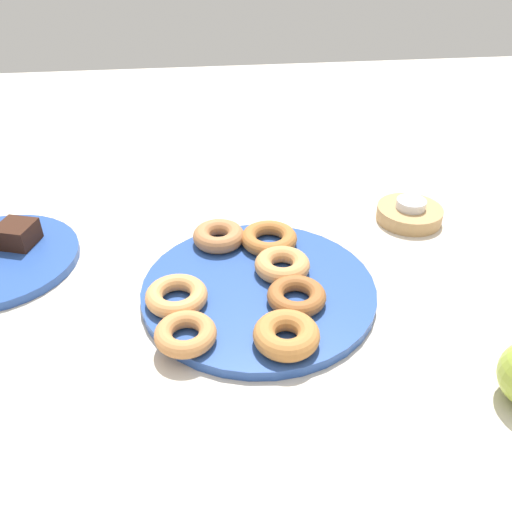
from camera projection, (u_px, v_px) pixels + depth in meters
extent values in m
plane|color=beige|center=(259.00, 294.00, 0.76)|extent=(2.40, 2.40, 0.00)
cylinder|color=#284C9E|center=(259.00, 289.00, 0.75)|extent=(0.33, 0.33, 0.01)
torus|color=#BC7A3D|center=(286.00, 335.00, 0.64)|extent=(0.12, 0.12, 0.03)
torus|color=tan|center=(177.00, 296.00, 0.71)|extent=(0.12, 0.12, 0.02)
torus|color=#AD6B33|center=(269.00, 238.00, 0.83)|extent=(0.12, 0.12, 0.02)
torus|color=#995B2D|center=(297.00, 296.00, 0.71)|extent=(0.08, 0.08, 0.02)
torus|color=tan|center=(282.00, 265.00, 0.77)|extent=(0.10, 0.10, 0.03)
torus|color=#C6844C|center=(186.00, 334.00, 0.65)|extent=(0.08, 0.08, 0.02)
torus|color=#B27547|center=(219.00, 236.00, 0.83)|extent=(0.11, 0.11, 0.03)
cube|color=#381E14|center=(17.00, 234.00, 0.83)|extent=(0.07, 0.07, 0.03)
cylinder|color=tan|center=(409.00, 214.00, 0.92)|extent=(0.11, 0.11, 0.02)
cylinder|color=silver|center=(411.00, 204.00, 0.91)|extent=(0.05, 0.05, 0.01)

